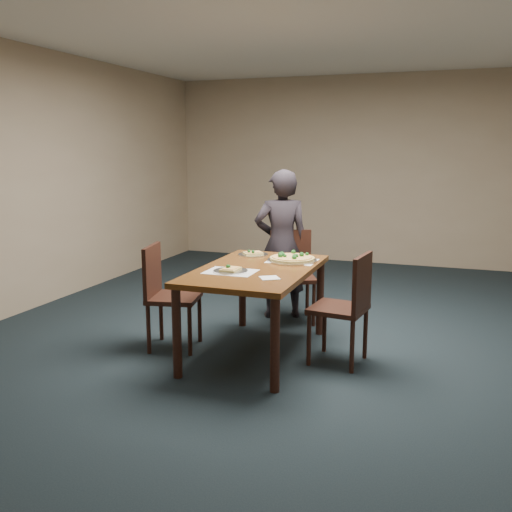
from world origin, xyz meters
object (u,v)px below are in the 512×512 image
(chair_far, at_px, (292,270))
(diner, at_px, (281,244))
(chair_right, at_px, (348,302))
(dining_table, at_px, (256,279))
(slice_plate_near, at_px, (230,270))
(pizza_pan, at_px, (292,258))
(slice_plate_far, at_px, (253,254))
(chair_left, at_px, (165,290))

(chair_far, xyz_separation_m, diner, (-0.13, 0.06, 0.25))
(chair_right, bearing_deg, diner, -133.23)
(dining_table, xyz_separation_m, slice_plate_near, (-0.14, -0.21, 0.11))
(chair_far, height_order, pizza_pan, chair_far)
(chair_right, relative_size, slice_plate_far, 3.25)
(pizza_pan, bearing_deg, slice_plate_far, 160.27)
(chair_left, height_order, slice_plate_far, chair_left)
(diner, bearing_deg, dining_table, 71.57)
(chair_far, distance_m, diner, 0.29)
(dining_table, height_order, slice_plate_far, slice_plate_far)
(diner, distance_m, slice_plate_far, 0.60)
(dining_table, distance_m, chair_right, 0.78)
(chair_far, xyz_separation_m, chair_left, (-0.80, -1.18, 0.00))
(dining_table, bearing_deg, chair_far, 89.69)
(chair_right, xyz_separation_m, diner, (-0.90, 1.09, 0.25))
(diner, height_order, slice_plate_far, diner)
(chair_far, distance_m, slice_plate_far, 0.64)
(chair_right, xyz_separation_m, slice_plate_far, (-0.99, 0.49, 0.25))
(pizza_pan, distance_m, slice_plate_near, 0.68)
(chair_right, height_order, slice_plate_near, chair_right)
(dining_table, distance_m, chair_left, 0.82)
(chair_left, height_order, diner, diner)
(dining_table, bearing_deg, slice_plate_far, 112.52)
(chair_far, distance_m, pizza_pan, 0.76)
(chair_left, bearing_deg, slice_plate_far, -54.10)
(diner, height_order, pizza_pan, diner)
(chair_left, height_order, pizza_pan, chair_left)
(pizza_pan, height_order, slice_plate_near, pizza_pan)
(slice_plate_far, bearing_deg, diner, 81.17)
(slice_plate_near, bearing_deg, pizza_pan, 59.77)
(dining_table, relative_size, chair_right, 1.65)
(dining_table, xyz_separation_m, chair_far, (0.01, 1.07, -0.14))
(pizza_pan, height_order, slice_plate_far, pizza_pan)
(chair_left, relative_size, slice_plate_far, 3.25)
(diner, bearing_deg, pizza_pan, 88.93)
(slice_plate_far, bearing_deg, pizza_pan, -19.73)
(dining_table, bearing_deg, diner, 96.41)
(chair_left, distance_m, slice_plate_near, 0.71)
(chair_far, height_order, chair_right, same)
(slice_plate_far, bearing_deg, dining_table, -67.48)
(diner, bearing_deg, slice_plate_near, 64.51)
(pizza_pan, bearing_deg, chair_left, -153.95)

